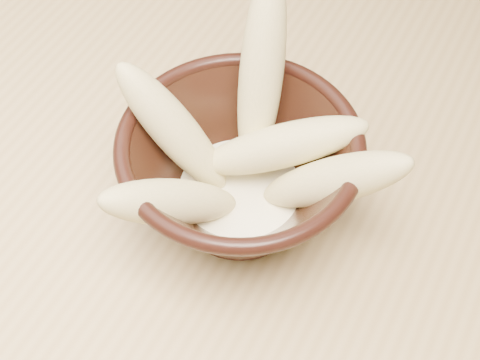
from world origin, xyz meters
name	(u,v)px	position (x,y,z in m)	size (l,w,h in m)	color
table	(203,105)	(0.00, 0.00, 0.67)	(1.20, 0.80, 0.75)	tan
bowl	(240,173)	(0.12, -0.15, 0.81)	(0.18, 0.18, 0.10)	black
milk_puddle	(240,192)	(0.12, -0.15, 0.78)	(0.10, 0.10, 0.01)	#F9F2C9
banana_upright	(261,72)	(0.11, -0.09, 0.86)	(0.03, 0.03, 0.16)	#C7BE75
banana_left	(174,129)	(0.07, -0.16, 0.84)	(0.03, 0.03, 0.13)	#C7BE75
banana_right	(333,180)	(0.19, -0.14, 0.83)	(0.03, 0.03, 0.13)	#C7BE75
banana_across	(282,146)	(0.15, -0.13, 0.83)	(0.03, 0.03, 0.13)	#C7BE75
banana_front	(172,202)	(0.10, -0.20, 0.82)	(0.03, 0.03, 0.12)	#C7BE75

